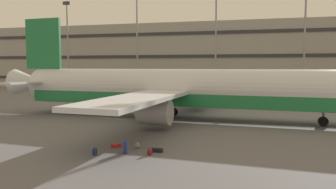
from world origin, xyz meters
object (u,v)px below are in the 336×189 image
at_px(airliner, 178,90).
at_px(suitcase_black, 116,145).
at_px(suitcase_purple, 125,147).
at_px(backpack_small, 138,145).
at_px(backpack_silver, 94,152).
at_px(backpack_orange, 150,152).
at_px(suitcase_red, 157,150).

bearing_deg(airliner, suitcase_black, -95.09).
relative_size(suitcase_purple, backpack_small, 1.72).
bearing_deg(backpack_silver, suitcase_purple, 32.12).
relative_size(suitcase_purple, backpack_orange, 1.86).
height_order(airliner, suitcase_black, airliner).
relative_size(backpack_small, backpack_orange, 1.08).
xyz_separation_m(suitcase_red, backpack_orange, (-0.20, -0.87, 0.10)).
bearing_deg(suitcase_black, suitcase_purple, -47.36).
height_order(suitcase_red, suitcase_purple, suitcase_purple).
bearing_deg(suitcase_black, backpack_orange, -25.25).
bearing_deg(backpack_orange, suitcase_purple, 178.14).
bearing_deg(backpack_small, airliner, 91.54).
height_order(suitcase_purple, backpack_small, suitcase_purple).
bearing_deg(airliner, suitcase_red, -82.22).
xyz_separation_m(backpack_silver, backpack_orange, (3.32, 0.98, -0.03)).
bearing_deg(suitcase_purple, suitcase_black, 132.64).
height_order(suitcase_purple, suitcase_black, suitcase_purple).
distance_m(suitcase_red, suitcase_purple, 2.05).
height_order(suitcase_purple, backpack_orange, suitcase_purple).
xyz_separation_m(suitcase_black, backpack_orange, (2.86, -1.35, 0.08)).
relative_size(suitcase_black, backpack_orange, 1.48).
xyz_separation_m(airliner, suitcase_black, (-1.18, -13.23, -2.93)).
relative_size(airliner, backpack_small, 80.99).
bearing_deg(airliner, suitcase_purple, -89.95).
distance_m(suitcase_black, backpack_orange, 3.16).
xyz_separation_m(suitcase_purple, backpack_orange, (1.67, -0.05, -0.21)).
height_order(airliner, backpack_small, airliner).
relative_size(suitcase_red, backpack_orange, 1.64).
relative_size(airliner, backpack_orange, 87.50).
relative_size(suitcase_red, backpack_small, 1.52).
height_order(suitcase_red, backpack_orange, backpack_orange).
height_order(suitcase_black, backpack_small, backpack_small).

